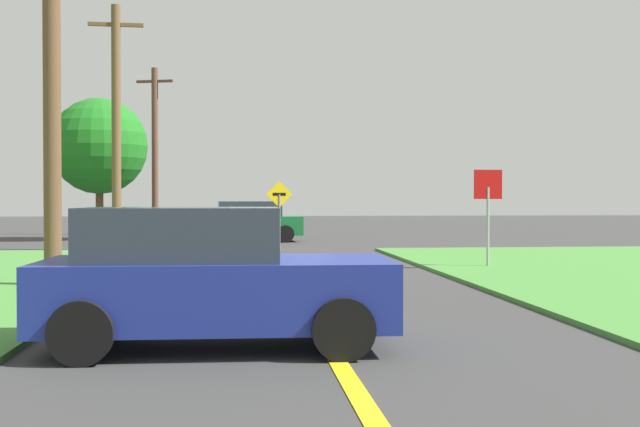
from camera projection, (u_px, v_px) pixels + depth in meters
The scene contains 10 objects.
ground_plane at pixel (280, 266), 20.34m from camera, with size 120.00×120.00×0.00m, color #373737.
lane_stripe_center at pixel (306, 309), 12.38m from camera, with size 0.20×14.00×0.01m, color yellow.
stop_sign at pixel (488, 200), 19.61m from camera, with size 0.72×0.09×2.43m.
car_behind_on_main_road at pixel (208, 278), 9.22m from camera, with size 4.02×2.07×1.62m.
car_approaching_junction at pixel (246, 222), 32.03m from camera, with size 4.60×2.12×1.62m.
utility_pole_near at pixel (52, 61), 15.24m from camera, with size 1.80×0.33×8.50m.
utility_pole_mid at pixel (116, 125), 26.55m from camera, with size 1.80×0.30×8.15m.
utility_pole_far at pixel (155, 149), 37.93m from camera, with size 1.77×0.60×7.92m.
direction_sign at pixel (279, 207), 26.81m from camera, with size 0.90×0.20×2.33m.
oak_tree_left at pixel (99, 146), 33.37m from camera, with size 4.00×4.00×5.93m.
Camera 1 is at (-1.04, -20.31, 1.72)m, focal length 44.95 mm.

